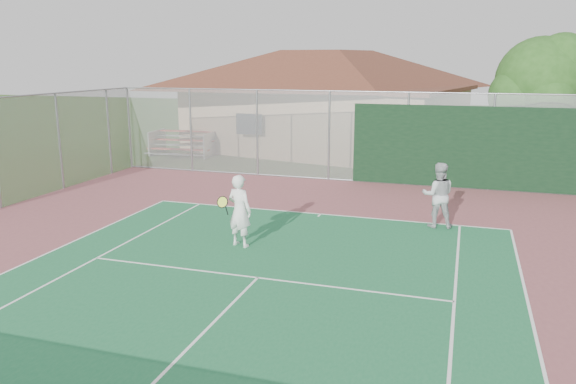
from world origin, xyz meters
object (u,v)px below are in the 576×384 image
at_px(clubhouse, 327,91).
at_px(player_white_front, 239,211).
at_px(bleachers, 183,143).
at_px(tree, 543,84).
at_px(player_grey_back, 438,196).

bearing_deg(clubhouse, player_white_front, -71.65).
distance_m(clubhouse, bleachers, 7.94).
distance_m(tree, player_grey_back, 9.36).
height_order(clubhouse, tree, clubhouse).
xyz_separation_m(bleachers, player_white_front, (8.21, -12.43, 0.30)).
bearing_deg(bleachers, player_grey_back, -40.16).
height_order(tree, player_grey_back, tree).
height_order(tree, player_white_front, tree).
bearing_deg(tree, bleachers, 176.91).
bearing_deg(bleachers, tree, -7.86).
xyz_separation_m(clubhouse, player_white_front, (1.81, -16.41, -2.19)).
height_order(bleachers, player_white_front, player_white_front).
xyz_separation_m(player_white_front, player_grey_back, (4.67, 3.28, -0.00)).
relative_size(tree, player_grey_back, 3.07).
height_order(bleachers, tree, tree).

